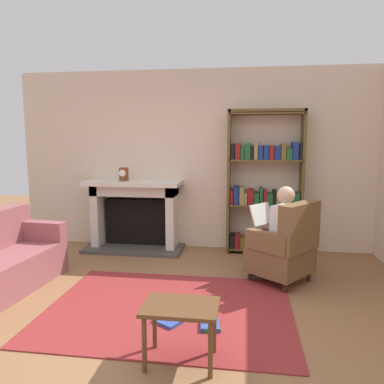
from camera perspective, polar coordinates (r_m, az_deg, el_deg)
The scene contains 10 objects.
ground at distance 3.61m, azimuth -4.54°, elevation -19.52°, with size 14.00×14.00×0.00m, color #91643F.
back_wall at distance 5.72m, azimuth 0.93°, elevation 4.90°, with size 5.60×0.10×2.70m, color beige.
area_rug at distance 3.87m, azimuth -3.52°, elevation -17.42°, with size 2.40×1.80×0.01m, color maroon.
fireplace at distance 5.77m, azimuth -8.63°, elevation -3.07°, with size 1.47×0.64×1.05m.
mantel_clock at distance 5.63m, azimuth -10.42°, elevation 2.69°, with size 0.14×0.14×0.20m.
bookshelf at distance 5.50m, azimuth 11.09°, elevation 0.75°, with size 1.08×0.32×2.09m.
armchair_reading at distance 4.50m, azimuth 14.10°, elevation -8.24°, with size 0.88×0.89×0.97m.
seated_reader at distance 4.51m, azimuth 12.92°, elevation -5.57°, with size 0.59×0.57×1.14m.
side_table at distance 2.90m, azimuth -1.75°, elevation -18.20°, with size 0.56×0.39×0.46m.
scattered_books at distance 3.54m, azimuth 0.60°, elevation -19.53°, with size 0.64×0.28×0.04m.
Camera 1 is at (0.72, -3.11, 1.67)m, focal length 34.82 mm.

